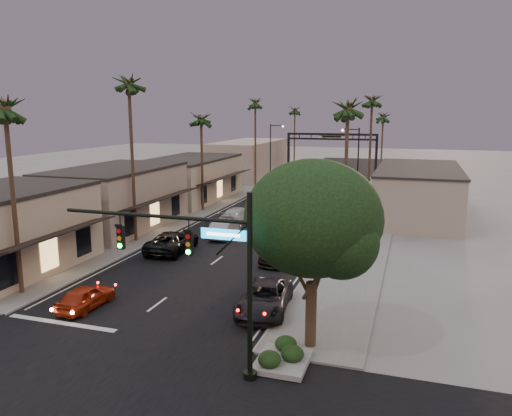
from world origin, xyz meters
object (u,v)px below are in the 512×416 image
Objects in this scene: palm_ld at (255,100)px; palm_rc at (383,114)px; corner_tree at (314,223)px; oncoming_pickup at (172,241)px; traffic_signal at (205,256)px; palm_la at (4,101)px; palm_lb at (128,79)px; palm_far at (295,108)px; oncoming_silver at (224,228)px; palm_ra at (348,103)px; curbside_black at (281,251)px; arch at (332,144)px; streetlight_right at (356,160)px; streetlight_left at (272,149)px; curbside_near at (264,298)px; palm_lc at (201,115)px; oncoming_red at (86,297)px; palm_rb at (372,97)px.

palm_ld is 19.51m from palm_rc.
oncoming_pickup is (-13.70, 12.73, -5.16)m from corner_tree.
palm_la is (-14.29, 5.00, 6.36)m from traffic_signal.
traffic_signal is 24.44m from palm_lb.
palm_far is 53.77m from oncoming_silver.
palm_rc reaches higher than oncoming_silver.
palm_ra is at bearing 93.03° from corner_tree.
curbside_black is at bearing -95.31° from palm_rc.
streetlight_right reaches higher than arch.
streetlight_left is (-6.92, -12.00, -0.20)m from arch.
palm_rc is 53.98m from curbside_near.
palm_lb reaches higher than palm_ra.
oncoming_pickup reaches higher than curbside_near.
arch is at bearing 60.03° from streetlight_left.
traffic_signal is at bearing 106.09° from oncoming_silver.
streetlight_right is at bearing 88.28° from traffic_signal.
traffic_signal is at bearing -74.35° from palm_ld.
palm_lc reaches higher than oncoming_silver.
traffic_signal is 0.70× the size of palm_lc.
palm_far is at bearing -89.19° from oncoming_pickup.
curbside_black is at bearing 93.29° from curbside_near.
palm_la is at bearing -6.17° from oncoming_red.
palm_ra is (17.20, -12.00, 0.97)m from palm_lc.
palm_lb reaches higher than oncoming_red.
streetlight_right reaches higher than oncoming_silver.
palm_ra is at bearing 43.89° from curbside_black.
arch is at bearing 145.11° from palm_rc.
palm_rb is (0.00, 20.00, 0.97)m from palm_ra.
corner_tree is 0.58× the size of palm_lb.
palm_lc is 2.56× the size of oncoming_silver.
palm_rb reaches higher than palm_ra.
palm_la reaches higher than curbside_near.
palm_ra is at bearing 81.72° from traffic_signal.
corner_tree is 0.67× the size of palm_ra.
oncoming_red is 11.88m from oncoming_pickup.
traffic_signal is 0.97× the size of corner_tree.
streetlight_right is 1.61× the size of curbside_near.
palm_rb reaches higher than oncoming_pickup.
curbside_black is at bearing -138.04° from palm_ra.
palm_rb is 35.12m from curbside_near.
oncoming_red is at bearing -170.87° from curbside_near.
curbside_near is at bearing 7.58° from palm_la.
arch is 3.19× the size of oncoming_silver.
palm_rb is at bearing 85.84° from traffic_signal.
oncoming_pickup is (4.08, -57.82, -10.63)m from palm_far.
palm_la reaches higher than palm_lc.
curbside_near is (14.41, -67.04, -10.67)m from palm_far.
palm_ld is 2.98× the size of oncoming_silver.
streetlight_right and streetlight_left have the same top height.
palm_lc is 19.07m from palm_rb.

